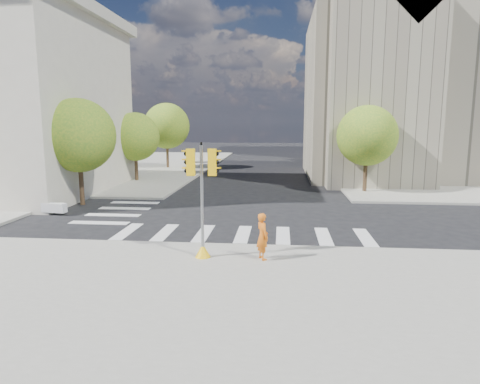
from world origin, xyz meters
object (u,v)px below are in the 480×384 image
object	(u,v)px
photographer	(262,236)
lamp_near	(364,127)
planter_wall	(18,206)
traffic_signal	(202,210)
lamp_far	(340,125)

from	to	relation	value
photographer	lamp_near	bearing A→B (deg)	-47.89
planter_wall	traffic_signal	bearing A→B (deg)	-22.81
lamp_near	photographer	distance (m)	21.38
photographer	lamp_far	bearing A→B (deg)	-40.10
lamp_near	lamp_far	bearing A→B (deg)	90.00
traffic_signal	lamp_far	bearing A→B (deg)	70.48
lamp_far	photographer	xyz separation A→B (m)	(-7.06, -33.86, -3.58)
traffic_signal	photographer	size ratio (longest dim) A/B	2.47
lamp_far	lamp_near	bearing A→B (deg)	-90.00
photographer	planter_wall	world-z (taller)	photographer
lamp_far	planter_wall	bearing A→B (deg)	-128.34
lamp_near	planter_wall	distance (m)	24.82
lamp_near	planter_wall	size ratio (longest dim) A/B	1.35
photographer	planter_wall	bearing A→B (deg)	34.00
lamp_far	photographer	size ratio (longest dim) A/B	4.79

